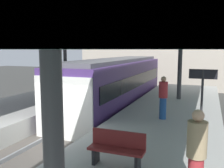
{
  "coord_description": "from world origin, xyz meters",
  "views": [
    {
      "loc": [
        5.41,
        -7.21,
        3.86
      ],
      "look_at": [
        0.36,
        5.79,
        1.95
      ],
      "focal_mm": 40.55,
      "sensor_mm": 36.0,
      "label": 1
    }
  ],
  "objects_px": {
    "platform_bench": "(117,147)",
    "passenger_mid_platform": "(163,97)",
    "passenger_far_end": "(196,156)",
    "platform_sign": "(202,87)",
    "commuter_train": "(117,84)"
  },
  "relations": [
    {
      "from": "platform_sign",
      "to": "passenger_mid_platform",
      "type": "distance_m",
      "value": 2.2
    },
    {
      "from": "commuter_train",
      "to": "platform_sign",
      "type": "height_order",
      "value": "commuter_train"
    },
    {
      "from": "platform_sign",
      "to": "passenger_mid_platform",
      "type": "bearing_deg",
      "value": 137.37
    },
    {
      "from": "commuter_train",
      "to": "passenger_far_end",
      "type": "xyz_separation_m",
      "value": [
        5.26,
        -10.07,
        0.21
      ]
    },
    {
      "from": "platform_bench",
      "to": "passenger_far_end",
      "type": "xyz_separation_m",
      "value": [
        1.89,
        -0.95,
        0.47
      ]
    },
    {
      "from": "platform_bench",
      "to": "passenger_far_end",
      "type": "height_order",
      "value": "passenger_far_end"
    },
    {
      "from": "platform_bench",
      "to": "passenger_far_end",
      "type": "distance_m",
      "value": 2.16
    },
    {
      "from": "commuter_train",
      "to": "platform_sign",
      "type": "relative_size",
      "value": 5.65
    },
    {
      "from": "commuter_train",
      "to": "passenger_mid_platform",
      "type": "distance_m",
      "value": 5.77
    },
    {
      "from": "platform_bench",
      "to": "passenger_mid_platform",
      "type": "xyz_separation_m",
      "value": [
        0.3,
        4.68,
        0.46
      ]
    },
    {
      "from": "platform_sign",
      "to": "commuter_train",
      "type": "bearing_deg",
      "value": 131.66
    },
    {
      "from": "commuter_train",
      "to": "passenger_mid_platform",
      "type": "relative_size",
      "value": 7.04
    },
    {
      "from": "passenger_mid_platform",
      "to": "passenger_far_end",
      "type": "bearing_deg",
      "value": -74.31
    },
    {
      "from": "platform_bench",
      "to": "passenger_mid_platform",
      "type": "distance_m",
      "value": 4.72
    },
    {
      "from": "passenger_far_end",
      "to": "platform_sign",
      "type": "bearing_deg",
      "value": 90.65
    }
  ]
}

